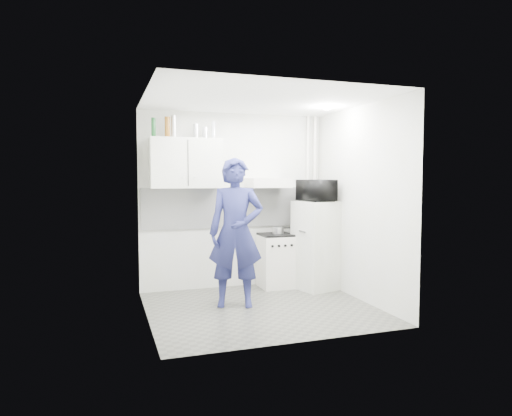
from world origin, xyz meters
name	(u,v)px	position (x,y,z in m)	size (l,w,h in m)	color
floor	(261,308)	(0.00, 0.00, 0.00)	(2.80, 2.80, 0.00)	#515148
ceiling	(261,100)	(0.00, 0.00, 2.60)	(2.80, 2.80, 0.00)	white
wall_back	(234,201)	(0.00, 1.25, 1.30)	(2.80, 2.80, 0.00)	silver
wall_left	(146,208)	(-1.40, 0.00, 1.30)	(2.60, 2.60, 0.00)	silver
wall_right	(360,204)	(1.40, 0.00, 1.30)	(2.60, 2.60, 0.00)	silver
person	(236,232)	(-0.27, 0.22, 0.95)	(0.69, 0.45, 1.90)	navy
stove	(276,261)	(0.58, 1.00, 0.39)	(0.49, 0.49, 0.78)	silver
fridge	(316,245)	(1.10, 0.70, 0.65)	(0.54, 0.54, 1.30)	white
stove_top	(276,235)	(0.58, 1.00, 0.79)	(0.47, 0.47, 0.03)	black
saucepan	(278,230)	(0.63, 1.03, 0.86)	(0.17, 0.17, 0.10)	silver
microwave	(317,190)	(1.10, 0.70, 1.46)	(0.39, 0.57, 0.32)	black
bottle_a	(154,128)	(-1.19, 1.07, 2.33)	(0.06, 0.06, 0.26)	#144C1E
bottle_b	(167,127)	(-1.00, 1.07, 2.34)	(0.07, 0.07, 0.29)	brown
bottle_c	(174,127)	(-0.91, 1.07, 2.35)	(0.07, 0.07, 0.31)	silver
canister_a	(196,131)	(-0.60, 1.07, 2.30)	(0.08, 0.08, 0.20)	silver
canister_b	(205,133)	(-0.47, 1.07, 2.28)	(0.08, 0.08, 0.16)	silver
bottle_e	(213,130)	(-0.35, 1.07, 2.32)	(0.06, 0.06, 0.25)	#B2B7BC
upper_cabinet	(186,163)	(-0.75, 1.07, 1.85)	(1.00, 0.35, 0.70)	white
range_hood	(268,183)	(0.45, 1.00, 1.57)	(0.60, 0.50, 0.14)	silver
backsplash	(234,207)	(0.00, 1.24, 1.20)	(2.74, 0.03, 0.60)	white
pipe_a	(315,200)	(1.30, 1.17, 1.30)	(0.05, 0.05, 2.60)	silver
pipe_b	(308,200)	(1.18, 1.17, 1.30)	(0.04, 0.04, 2.60)	silver
ceiling_spot_fixture	(327,108)	(1.00, 0.20, 2.57)	(0.10, 0.10, 0.02)	white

